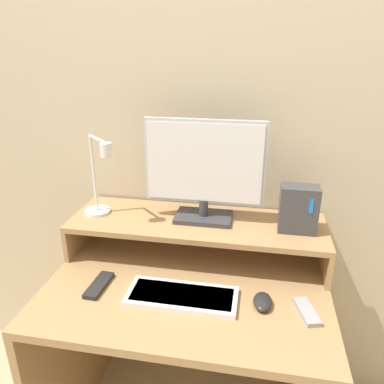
# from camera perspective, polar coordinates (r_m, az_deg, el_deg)

# --- Properties ---
(wall_back) EXTENTS (6.00, 0.05, 2.50)m
(wall_back) POSITION_cam_1_polar(r_m,az_deg,el_deg) (1.56, 2.06, 10.40)
(wall_back) COLOR beige
(wall_back) RESTS_ON ground_plane
(desk) EXTENTS (1.00, 0.71, 0.75)m
(desk) POSITION_cam_1_polar(r_m,az_deg,el_deg) (1.55, -0.63, -20.58)
(desk) COLOR #A87F51
(desk) RESTS_ON ground_plane
(monitor_shelf) EXTENTS (1.00, 0.32, 0.15)m
(monitor_shelf) POSITION_cam_1_polar(r_m,az_deg,el_deg) (1.50, 0.75, -5.17)
(monitor_shelf) COLOR #A87F51
(monitor_shelf) RESTS_ON desk
(monitor) EXTENTS (0.46, 0.14, 0.40)m
(monitor) POSITION_cam_1_polar(r_m,az_deg,el_deg) (1.42, 1.87, 3.43)
(monitor) COLOR #38383D
(monitor) RESTS_ON monitor_shelf
(desk_lamp) EXTENTS (0.17, 0.17, 0.33)m
(desk_lamp) POSITION_cam_1_polar(r_m,az_deg,el_deg) (1.51, -13.94, 1.31)
(desk_lamp) COLOR silver
(desk_lamp) RESTS_ON monitor_shelf
(router_dock) EXTENTS (0.14, 0.08, 0.18)m
(router_dock) POSITION_cam_1_polar(r_m,az_deg,el_deg) (1.42, 15.90, -2.49)
(router_dock) COLOR #3D3D42
(router_dock) RESTS_ON monitor_shelf
(keyboard) EXTENTS (0.37, 0.15, 0.02)m
(keyboard) POSITION_cam_1_polar(r_m,az_deg,el_deg) (1.31, -1.38, -15.57)
(keyboard) COLOR white
(keyboard) RESTS_ON desk
(mouse) EXTENTS (0.06, 0.10, 0.03)m
(mouse) POSITION_cam_1_polar(r_m,az_deg,el_deg) (1.30, 10.70, -16.09)
(mouse) COLOR black
(mouse) RESTS_ON desk
(remote_control) EXTENTS (0.06, 0.15, 0.02)m
(remote_control) POSITION_cam_1_polar(r_m,az_deg,el_deg) (1.41, -13.99, -13.60)
(remote_control) COLOR black
(remote_control) RESTS_ON desk
(remote_secondary) EXTENTS (0.08, 0.14, 0.02)m
(remote_secondary) POSITION_cam_1_polar(r_m,az_deg,el_deg) (1.31, 17.09, -17.02)
(remote_secondary) COLOR #99999E
(remote_secondary) RESTS_ON desk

